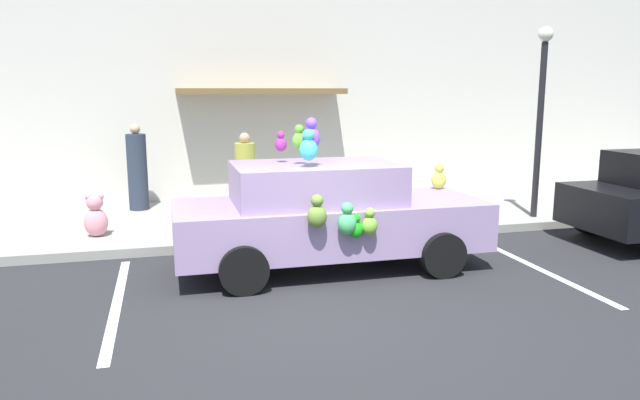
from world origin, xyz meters
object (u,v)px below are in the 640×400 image
at_px(street_lamp_post, 541,101).
at_px(pedestrian_near_shopfront, 137,171).
at_px(plush_covered_car, 327,214).
at_px(pedestrian_walking_past, 245,177).
at_px(teddy_bear_on_sidewalk, 96,217).

bearing_deg(street_lamp_post, pedestrian_near_shopfront, 160.17).
relative_size(plush_covered_car, pedestrian_near_shopfront, 2.54).
height_order(plush_covered_car, street_lamp_post, street_lamp_post).
bearing_deg(pedestrian_walking_past, teddy_bear_on_sidewalk, -155.72).
bearing_deg(pedestrian_near_shopfront, teddy_bear_on_sidewalk, -105.32).
xyz_separation_m(plush_covered_car, street_lamp_post, (4.65, 1.76, 1.56)).
bearing_deg(pedestrian_walking_past, street_lamp_post, -17.34).
bearing_deg(plush_covered_car, teddy_bear_on_sidewalk, 146.80).
distance_m(plush_covered_car, pedestrian_near_shopfront, 5.25).
bearing_deg(plush_covered_car, pedestrian_walking_past, 101.88).
xyz_separation_m(teddy_bear_on_sidewalk, street_lamp_post, (8.06, -0.47, 1.87)).
height_order(street_lamp_post, pedestrian_near_shopfront, street_lamp_post).
relative_size(plush_covered_car, pedestrian_walking_past, 2.77).
xyz_separation_m(teddy_bear_on_sidewalk, pedestrian_walking_past, (2.68, 1.21, 0.39)).
distance_m(street_lamp_post, pedestrian_walking_past, 5.82).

